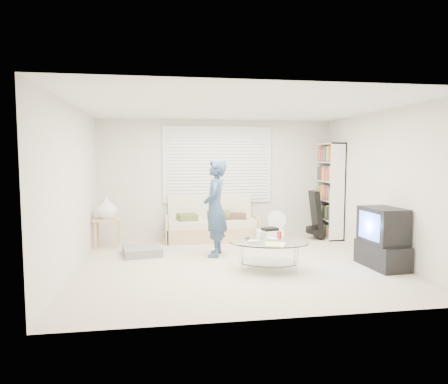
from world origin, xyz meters
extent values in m
plane|color=#B9A790|center=(0.00, 0.00, 0.00)|extent=(5.00, 5.00, 0.00)
cube|color=silver|center=(0.00, 2.25, 1.25)|extent=(5.00, 0.02, 2.50)
cube|color=silver|center=(0.00, -2.25, 1.25)|extent=(5.00, 0.02, 2.50)
cube|color=silver|center=(-2.50, 0.00, 1.25)|extent=(0.02, 4.50, 2.50)
cube|color=silver|center=(2.50, 0.00, 1.25)|extent=(0.02, 4.50, 2.50)
cube|color=white|center=(0.00, 0.00, 2.50)|extent=(5.00, 4.50, 0.02)
cube|color=white|center=(0.00, 2.22, 1.55)|extent=(2.32, 0.06, 1.62)
cube|color=black|center=(0.00, 2.21, 1.55)|extent=(2.20, 0.01, 1.50)
cube|color=silver|center=(0.00, 2.18, 1.55)|extent=(2.16, 0.04, 1.50)
cube|color=silver|center=(0.00, 2.20, 1.55)|extent=(2.32, 0.08, 1.62)
cube|color=tan|center=(-0.18, 1.83, 0.15)|extent=(1.83, 0.73, 0.29)
cube|color=beige|center=(-0.18, 1.81, 0.37)|extent=(1.76, 0.68, 0.15)
cube|color=beige|center=(-0.18, 2.12, 0.64)|extent=(1.76, 0.20, 0.56)
cube|color=tan|center=(-1.10, 1.83, 0.26)|extent=(0.05, 0.73, 0.51)
cube|color=tan|center=(0.73, 1.83, 0.26)|extent=(0.05, 0.73, 0.51)
cube|color=#4E5A2A|center=(-0.69, 1.78, 0.50)|extent=(0.43, 0.43, 0.13)
cylinder|color=#4E5A2A|center=(-0.05, 1.75, 0.54)|extent=(0.46, 0.20, 0.20)
cube|color=#472F23|center=(0.37, 1.81, 0.49)|extent=(0.38, 0.38, 0.11)
cube|color=slate|center=(-1.54, 0.81, 0.07)|extent=(0.74, 0.74, 0.14)
cube|color=tan|center=(-2.22, 1.50, 0.54)|extent=(0.49, 0.39, 0.04)
cube|color=tan|center=(-2.42, 1.35, 0.26)|extent=(0.04, 0.04, 0.53)
cube|color=tan|center=(-2.02, 1.35, 0.26)|extent=(0.04, 0.04, 0.53)
cube|color=tan|center=(-2.42, 1.64, 0.26)|extent=(0.04, 0.04, 0.53)
cube|color=tan|center=(-2.02, 1.64, 0.26)|extent=(0.04, 0.04, 0.53)
imported|color=white|center=(-2.22, 1.50, 0.76)|extent=(0.39, 0.39, 0.41)
cube|color=white|center=(2.33, 1.75, 1.00)|extent=(0.32, 0.84, 2.01)
cube|color=black|center=(2.00, 1.63, 0.52)|extent=(0.24, 0.36, 1.00)
cylinder|color=black|center=(1.96, 1.63, 0.19)|extent=(0.36, 0.37, 0.14)
cylinder|color=white|center=(1.09, 1.49, 0.01)|extent=(0.26, 0.26, 0.03)
cylinder|color=white|center=(1.09, 1.49, 0.18)|extent=(0.04, 0.04, 0.33)
cylinder|color=white|center=(1.09, 1.49, 0.45)|extent=(0.38, 0.13, 0.39)
cylinder|color=white|center=(1.09, 1.49, 0.45)|extent=(0.10, 0.06, 0.10)
cube|color=white|center=(0.86, 1.12, 0.15)|extent=(0.57, 0.45, 0.31)
cube|color=black|center=(0.86, 1.12, 0.33)|extent=(0.33, 0.27, 0.05)
cube|color=black|center=(2.20, -0.57, 0.19)|extent=(0.52, 0.89, 0.38)
cube|color=black|center=(2.20, -0.57, 0.66)|extent=(0.53, 0.75, 0.56)
cube|color=#5B77FA|center=(1.97, -0.59, 0.66)|extent=(0.06, 0.55, 0.42)
ellipsoid|color=silver|center=(0.40, -0.47, 0.43)|extent=(1.34, 1.04, 0.02)
ellipsoid|color=silver|center=(0.40, -0.47, 0.13)|extent=(1.03, 0.79, 0.01)
cylinder|color=silver|center=(-0.05, -0.60, 0.21)|extent=(0.03, 0.03, 0.41)
cylinder|color=silver|center=(0.74, -0.81, 0.21)|extent=(0.03, 0.03, 0.41)
cylinder|color=silver|center=(0.07, -0.14, 0.21)|extent=(0.03, 0.03, 0.41)
cylinder|color=silver|center=(0.86, -0.35, 0.21)|extent=(0.03, 0.03, 0.41)
cube|color=white|center=(0.15, -0.50, 0.46)|extent=(0.16, 0.11, 0.04)
cube|color=white|center=(0.48, -0.38, 0.46)|extent=(0.19, 0.19, 0.04)
cylinder|color=silver|center=(0.37, -0.26, 0.50)|extent=(0.07, 0.07, 0.11)
cylinder|color=red|center=(0.62, -0.31, 0.50)|extent=(0.07, 0.07, 0.12)
cube|color=black|center=(0.12, -0.27, 0.45)|extent=(0.08, 0.19, 0.02)
cube|color=white|center=(0.46, -0.69, 0.45)|extent=(0.36, 0.40, 0.01)
cube|color=#DBDE6A|center=(0.40, -0.70, 0.45)|extent=(0.26, 0.32, 0.01)
imported|color=#2B415A|center=(-0.27, 0.55, 0.84)|extent=(0.54, 0.69, 1.68)
camera|label=1|loc=(-1.18, -6.23, 1.73)|focal=32.00mm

